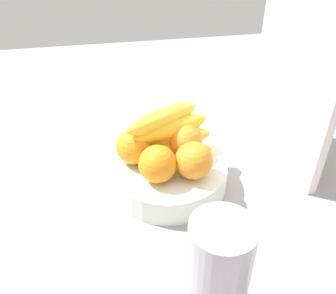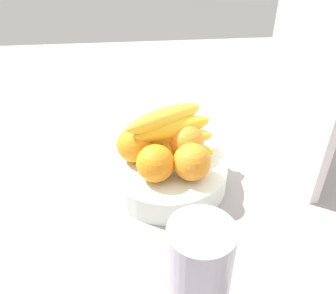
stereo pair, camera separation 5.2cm
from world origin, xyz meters
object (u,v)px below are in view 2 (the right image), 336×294
object	(u,v)px
orange_front_right	(192,162)
orange_back_left	(152,133)
cutting_board	(300,90)
thermos_tumbler	(198,276)
orange_back_right	(135,145)
banana_bunch	(170,133)
orange_front_left	(155,163)
fruit_bowl	(168,173)
orange_center	(186,142)

from	to	relation	value
orange_front_right	orange_back_left	size ratio (longest dim) A/B	1.00
orange_front_right	cutting_board	bearing A→B (deg)	113.09
cutting_board	thermos_tumbler	bearing A→B (deg)	-41.11
orange_back_right	banana_bunch	distance (cm)	7.38
thermos_tumbler	orange_back_right	bearing A→B (deg)	-166.04
orange_front_right	thermos_tumbler	xyz separation A→B (cm)	(24.48, -2.84, 0.05)
orange_front_right	banana_bunch	bearing A→B (deg)	-155.60
orange_front_left	fruit_bowl	bearing A→B (deg)	147.59
orange_front_left	orange_front_right	size ratio (longest dim) A/B	1.00
fruit_bowl	cutting_board	bearing A→B (deg)	100.71
orange_center	fruit_bowl	bearing A→B (deg)	-63.03
orange_front_right	orange_front_left	bearing A→B (deg)	-91.92
orange_back_right	banana_bunch	world-z (taller)	banana_bunch
orange_front_right	orange_back_right	distance (cm)	12.48
thermos_tumbler	orange_front_left	bearing A→B (deg)	-170.73
banana_bunch	cutting_board	xyz separation A→B (cm)	(-2.16, 26.38, 7.35)
fruit_bowl	banana_bunch	xyz separation A→B (cm)	(-2.94, 0.60, 7.98)
banana_bunch	cutting_board	distance (cm)	27.47
orange_back_left	cutting_board	distance (cm)	31.20
orange_center	cutting_board	world-z (taller)	cutting_board
fruit_bowl	thermos_tumbler	bearing A→B (deg)	2.38
orange_back_right	cutting_board	xyz separation A→B (cm)	(-3.15, 33.49, 9.05)
orange_back_left	orange_front_right	bearing A→B (deg)	32.81
orange_center	thermos_tumbler	world-z (taller)	thermos_tumbler
cutting_board	thermos_tumbler	world-z (taller)	cutting_board
orange_back_left	orange_back_right	size ratio (longest dim) A/B	1.00
orange_front_right	fruit_bowl	bearing A→B (deg)	-139.04
orange_front_left	orange_back_right	bearing A→B (deg)	-149.96
fruit_bowl	orange_center	distance (cm)	7.65
banana_bunch	orange_center	bearing A→B (deg)	73.73
banana_bunch	cutting_board	world-z (taller)	cutting_board
fruit_bowl	orange_back_right	xyz separation A→B (cm)	(-1.96, -6.52, 6.28)
orange_front_left	orange_center	bearing A→B (deg)	133.74
orange_center	cutting_board	xyz separation A→B (cm)	(-3.12, 23.09, 9.05)
orange_center	cutting_board	distance (cm)	24.99
banana_bunch	orange_back_right	bearing A→B (deg)	-82.13
orange_front_right	banana_bunch	xyz separation A→B (cm)	(-7.61, -3.45, 1.70)
orange_back_right	cutting_board	distance (cm)	34.84
orange_center	orange_back_right	size ratio (longest dim) A/B	1.00
orange_back_left	orange_front_left	bearing A→B (deg)	0.26
orange_center	orange_back_right	bearing A→B (deg)	-89.87
cutting_board	orange_back_left	bearing A→B (deg)	-96.00
thermos_tumbler	orange_back_left	bearing A→B (deg)	-173.39
thermos_tumbler	cutting_board	bearing A→B (deg)	143.05
orange_front_left	thermos_tumbler	size ratio (longest dim) A/B	0.40
orange_back_right	banana_bunch	xyz separation A→B (cm)	(-0.98, 7.12, 1.70)
orange_front_left	thermos_tumbler	world-z (taller)	thermos_tumbler
cutting_board	thermos_tumbler	distance (cm)	43.79
orange_back_right	orange_center	bearing A→B (deg)	90.13
orange_front_left	cutting_board	distance (cm)	32.57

